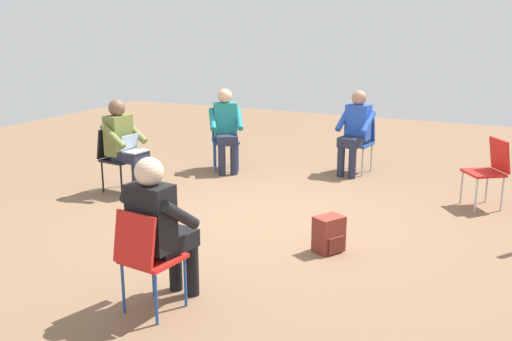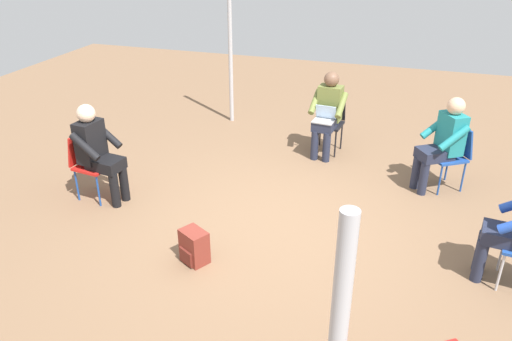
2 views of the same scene
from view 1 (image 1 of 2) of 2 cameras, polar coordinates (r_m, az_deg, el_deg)
name	(u,v)px [view 1 (image 1 of 2)]	position (r m, az deg, el deg)	size (l,w,h in m)	color
ground_plane	(272,219)	(6.61, 1.60, -4.87)	(15.39, 15.39, 0.00)	brown
chair_northwest	(489,168)	(7.45, 22.31, 0.25)	(0.57, 0.58, 0.85)	red
chair_southwest	(225,137)	(8.81, -3.11, 3.41)	(0.58, 0.57, 0.85)	#1E4799
chair_south	(116,155)	(7.81, -13.84, 1.55)	(0.44, 0.48, 0.85)	black
chair_west	(359,139)	(8.72, 10.28, 3.09)	(0.48, 0.45, 0.85)	#1E4799
chair_east	(146,254)	(4.45, -10.91, -8.23)	(0.48, 0.45, 0.85)	red
person_with_laptop	(124,142)	(7.65, -13.03, 2.84)	(0.53, 0.55, 1.24)	#23283D
person_in_teal	(226,126)	(8.61, -3.03, 4.49)	(0.63, 0.63, 1.24)	#23283D
person_in_black	(160,223)	(4.50, -9.58, -5.24)	(0.55, 0.54, 1.24)	black
person_in_blue	(355,128)	(8.54, 9.90, 4.21)	(0.55, 0.54, 1.24)	#23283D
backpack_near_laptop_user	(329,236)	(5.71, 7.28, -6.53)	(0.34, 0.31, 0.36)	maroon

